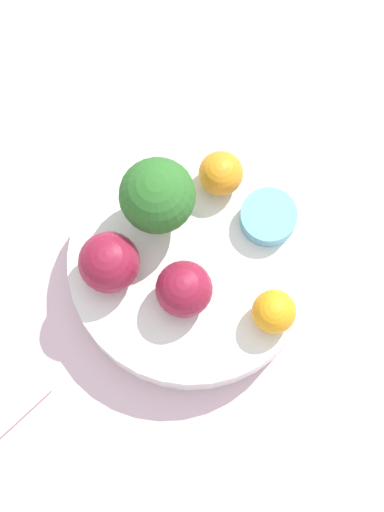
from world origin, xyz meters
name	(u,v)px	position (x,y,z in m)	size (l,w,h in m)	color
ground_plane	(192,278)	(0.00, 0.00, 0.00)	(6.00, 6.00, 0.00)	gray
table_surface	(192,275)	(0.00, 0.00, 0.01)	(1.20, 1.20, 0.02)	silver
bowl	(192,266)	(0.00, 0.00, 0.04)	(0.21, 0.21, 0.04)	white
broccoli	(157,196)	(0.04, -0.02, 0.11)	(0.06, 0.06, 0.08)	#99C17A
apple_red	(184,289)	(-0.01, 0.03, 0.08)	(0.05, 0.05, 0.05)	maroon
apple_green	(109,262)	(0.06, 0.04, 0.09)	(0.05, 0.05, 0.05)	maroon
orange_front	(274,312)	(-0.08, 0.02, 0.08)	(0.04, 0.04, 0.04)	orange
orange_back	(221,173)	(0.01, -0.07, 0.08)	(0.04, 0.04, 0.04)	orange
small_cup	(268,217)	(-0.04, -0.06, 0.07)	(0.05, 0.05, 0.02)	#66B2DB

